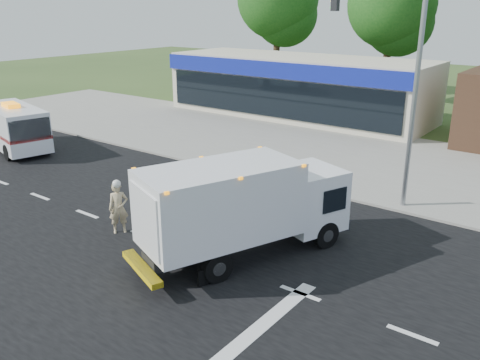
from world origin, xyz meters
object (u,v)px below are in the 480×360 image
at_px(ambulance_van, 15,127).
at_px(traffic_signal_pole, 399,75).
at_px(ems_box_truck, 242,203).
at_px(emergency_worker, 118,207).

distance_m(ambulance_van, traffic_signal_pole, 19.30).
height_order(ems_box_truck, ambulance_van, ems_box_truck).
bearing_deg(ambulance_van, traffic_signal_pole, 26.60).
height_order(emergency_worker, traffic_signal_pole, traffic_signal_pole).
relative_size(ems_box_truck, traffic_signal_pole, 0.88).
distance_m(ems_box_truck, emergency_worker, 4.52).
height_order(ems_box_truck, emergency_worker, ems_box_truck).
bearing_deg(ems_box_truck, traffic_signal_pole, 6.09).
bearing_deg(ambulance_van, emergency_worker, -2.79).
bearing_deg(emergency_worker, traffic_signal_pole, -3.36).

